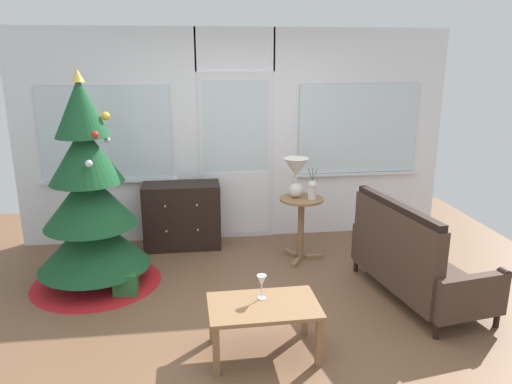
{
  "coord_description": "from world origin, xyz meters",
  "views": [
    {
      "loc": [
        -0.51,
        -3.82,
        2.23
      ],
      "look_at": [
        0.05,
        0.55,
        1.0
      ],
      "focal_mm": 34.4,
      "sensor_mm": 36.0,
      "label": 1
    }
  ],
  "objects_px": {
    "wine_glass": "(262,282)",
    "flower_vase": "(312,189)",
    "settee_sofa": "(411,261)",
    "side_table": "(301,216)",
    "coffee_table": "(264,312)",
    "gift_box": "(126,283)",
    "christmas_tree": "(90,209)",
    "dresser_cabinet": "(182,216)",
    "table_lamp": "(296,172)"
  },
  "relations": [
    {
      "from": "wine_glass",
      "to": "flower_vase",
      "type": "bearing_deg",
      "value": 64.09
    },
    {
      "from": "settee_sofa",
      "to": "side_table",
      "type": "height_order",
      "value": "settee_sofa"
    },
    {
      "from": "coffee_table",
      "to": "gift_box",
      "type": "distance_m",
      "value": 1.65
    },
    {
      "from": "christmas_tree",
      "to": "wine_glass",
      "type": "height_order",
      "value": "christmas_tree"
    },
    {
      "from": "christmas_tree",
      "to": "gift_box",
      "type": "xyz_separation_m",
      "value": [
        0.33,
        -0.3,
        -0.67
      ]
    },
    {
      "from": "settee_sofa",
      "to": "coffee_table",
      "type": "relative_size",
      "value": 1.85
    },
    {
      "from": "wine_glass",
      "to": "dresser_cabinet",
      "type": "bearing_deg",
      "value": 106.31
    },
    {
      "from": "dresser_cabinet",
      "to": "settee_sofa",
      "type": "bearing_deg",
      "value": -36.49
    },
    {
      "from": "settee_sofa",
      "to": "wine_glass",
      "type": "relative_size",
      "value": 8.07
    },
    {
      "from": "coffee_table",
      "to": "gift_box",
      "type": "relative_size",
      "value": 3.76
    },
    {
      "from": "table_lamp",
      "to": "side_table",
      "type": "bearing_deg",
      "value": -33.69
    },
    {
      "from": "settee_sofa",
      "to": "flower_vase",
      "type": "bearing_deg",
      "value": 126.81
    },
    {
      "from": "settee_sofa",
      "to": "wine_glass",
      "type": "bearing_deg",
      "value": -157.48
    },
    {
      "from": "coffee_table",
      "to": "dresser_cabinet",
      "type": "bearing_deg",
      "value": 105.73
    },
    {
      "from": "christmas_tree",
      "to": "settee_sofa",
      "type": "distance_m",
      "value": 3.12
    },
    {
      "from": "settee_sofa",
      "to": "side_table",
      "type": "relative_size",
      "value": 2.19
    },
    {
      "from": "christmas_tree",
      "to": "coffee_table",
      "type": "relative_size",
      "value": 2.49
    },
    {
      "from": "christmas_tree",
      "to": "dresser_cabinet",
      "type": "xyz_separation_m",
      "value": [
        0.86,
        0.89,
        -0.39
      ]
    },
    {
      "from": "dresser_cabinet",
      "to": "gift_box",
      "type": "height_order",
      "value": "dresser_cabinet"
    },
    {
      "from": "flower_vase",
      "to": "coffee_table",
      "type": "xyz_separation_m",
      "value": [
        -0.77,
        -1.69,
        -0.48
      ]
    },
    {
      "from": "side_table",
      "to": "table_lamp",
      "type": "relative_size",
      "value": 1.64
    },
    {
      "from": "christmas_tree",
      "to": "settee_sofa",
      "type": "bearing_deg",
      "value": -13.19
    },
    {
      "from": "flower_vase",
      "to": "coffee_table",
      "type": "height_order",
      "value": "flower_vase"
    },
    {
      "from": "table_lamp",
      "to": "christmas_tree",
      "type": "bearing_deg",
      "value": -170.19
    },
    {
      "from": "dresser_cabinet",
      "to": "settee_sofa",
      "type": "relative_size",
      "value": 0.57
    },
    {
      "from": "coffee_table",
      "to": "gift_box",
      "type": "height_order",
      "value": "coffee_table"
    },
    {
      "from": "table_lamp",
      "to": "flower_vase",
      "type": "bearing_deg",
      "value": -32.01
    },
    {
      "from": "dresser_cabinet",
      "to": "side_table",
      "type": "relative_size",
      "value": 1.25
    },
    {
      "from": "wine_glass",
      "to": "gift_box",
      "type": "bearing_deg",
      "value": 138.8
    },
    {
      "from": "settee_sofa",
      "to": "gift_box",
      "type": "bearing_deg",
      "value": 171.35
    },
    {
      "from": "coffee_table",
      "to": "wine_glass",
      "type": "height_order",
      "value": "wine_glass"
    },
    {
      "from": "dresser_cabinet",
      "to": "flower_vase",
      "type": "bearing_deg",
      "value": -23.49
    },
    {
      "from": "christmas_tree",
      "to": "wine_glass",
      "type": "bearing_deg",
      "value": -41.41
    },
    {
      "from": "dresser_cabinet",
      "to": "coffee_table",
      "type": "xyz_separation_m",
      "value": [
        0.65,
        -2.31,
        -0.04
      ]
    },
    {
      "from": "flower_vase",
      "to": "settee_sofa",
      "type": "bearing_deg",
      "value": -53.19
    },
    {
      "from": "wine_glass",
      "to": "table_lamp",
      "type": "bearing_deg",
      "value": 70.06
    },
    {
      "from": "settee_sofa",
      "to": "coffee_table",
      "type": "bearing_deg",
      "value": -154.43
    },
    {
      "from": "dresser_cabinet",
      "to": "wine_glass",
      "type": "relative_size",
      "value": 4.62
    },
    {
      "from": "flower_vase",
      "to": "wine_glass",
      "type": "relative_size",
      "value": 1.79
    },
    {
      "from": "side_table",
      "to": "settee_sofa",
      "type": "bearing_deg",
      "value": -51.28
    },
    {
      "from": "settee_sofa",
      "to": "side_table",
      "type": "bearing_deg",
      "value": 128.72
    },
    {
      "from": "side_table",
      "to": "gift_box",
      "type": "distance_m",
      "value": 1.99
    },
    {
      "from": "flower_vase",
      "to": "wine_glass",
      "type": "xyz_separation_m",
      "value": [
        -0.77,
        -1.6,
        -0.28
      ]
    },
    {
      "from": "side_table",
      "to": "gift_box",
      "type": "bearing_deg",
      "value": -161.37
    },
    {
      "from": "table_lamp",
      "to": "coffee_table",
      "type": "relative_size",
      "value": 0.52
    },
    {
      "from": "side_table",
      "to": "wine_glass",
      "type": "distance_m",
      "value": 1.79
    },
    {
      "from": "table_lamp",
      "to": "wine_glass",
      "type": "distance_m",
      "value": 1.86
    },
    {
      "from": "coffee_table",
      "to": "wine_glass",
      "type": "xyz_separation_m",
      "value": [
        -0.0,
        0.09,
        0.2
      ]
    },
    {
      "from": "wine_glass",
      "to": "gift_box",
      "type": "relative_size",
      "value": 0.86
    },
    {
      "from": "table_lamp",
      "to": "settee_sofa",
      "type": "bearing_deg",
      "value": -50.38
    }
  ]
}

